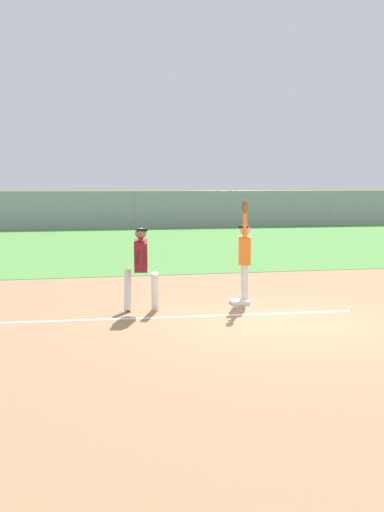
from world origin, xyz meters
TOP-DOWN VIEW (x-y plane):
  - ground_plane at (0.00, 0.00)m, footprint 77.30×77.30m
  - outfield_grass at (0.00, 15.94)m, footprint 50.74×19.25m
  - chalk_foul_line at (-4.30, 0.99)m, footprint 11.99×0.70m
  - first_base at (-0.30, 1.89)m, footprint 0.39×0.39m
  - fielder at (-0.14, 2.06)m, footprint 0.40×0.88m
  - runner at (-2.50, 1.57)m, footprint 0.74×0.84m
  - baseball at (-0.11, 2.23)m, footprint 0.07×0.07m
  - outfield_fence at (-0.00, 25.57)m, footprint 50.82×0.08m
  - parked_car_blue at (-4.57, 28.65)m, footprint 4.53×2.37m
  - parked_car_red at (1.59, 28.79)m, footprint 4.55×2.41m
  - parked_car_silver at (8.04, 28.39)m, footprint 4.43×2.17m

SIDE VIEW (x-z plane):
  - ground_plane at x=0.00m, z-range 0.00..0.00m
  - chalk_foul_line at x=-4.30m, z-range 0.00..0.01m
  - outfield_grass at x=0.00m, z-range 0.00..0.01m
  - first_base at x=-0.30m, z-range 0.00..0.08m
  - parked_car_blue at x=-4.57m, z-range 0.05..1.30m
  - parked_car_red at x=1.59m, z-range 0.05..1.30m
  - parked_car_silver at x=8.04m, z-range 0.05..1.30m
  - runner at x=-2.50m, z-range 0.14..1.86m
  - fielder at x=-0.14m, z-range -0.02..2.26m
  - outfield_fence at x=0.00m, z-range 0.00..2.25m
  - baseball at x=-0.11m, z-range 2.13..2.21m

